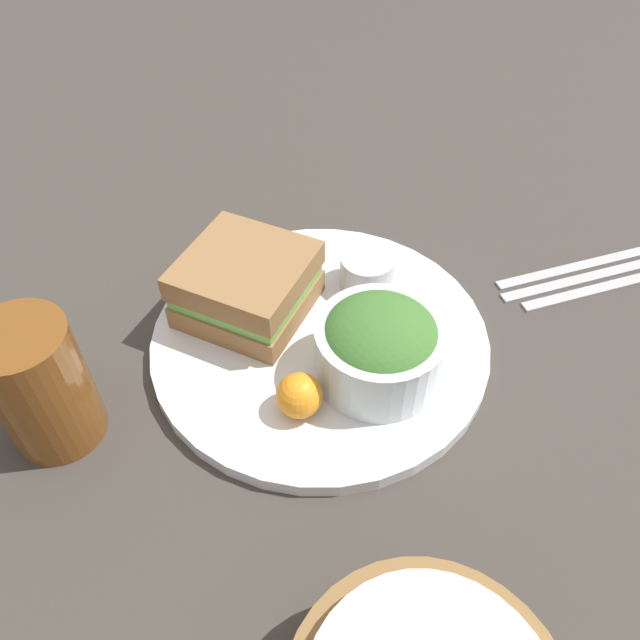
# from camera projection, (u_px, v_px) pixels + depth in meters

# --- Properties ---
(ground_plane) EXTENTS (4.00, 4.00, 0.00)m
(ground_plane) POSITION_uv_depth(u_px,v_px,m) (320.00, 345.00, 0.60)
(ground_plane) COLOR #3D3833
(plate) EXTENTS (0.32, 0.32, 0.01)m
(plate) POSITION_uv_depth(u_px,v_px,m) (320.00, 340.00, 0.59)
(plate) COLOR silver
(plate) RESTS_ON ground_plane
(sandwich) EXTENTS (0.14, 0.14, 0.06)m
(sandwich) POSITION_uv_depth(u_px,v_px,m) (247.00, 285.00, 0.59)
(sandwich) COLOR olive
(sandwich) RESTS_ON plate
(salad_bowl) EXTENTS (0.11, 0.11, 0.07)m
(salad_bowl) POSITION_uv_depth(u_px,v_px,m) (379.00, 346.00, 0.53)
(salad_bowl) COLOR silver
(salad_bowl) RESTS_ON plate
(dressing_cup) EXTENTS (0.05, 0.05, 0.04)m
(dressing_cup) POSITION_uv_depth(u_px,v_px,m) (367.00, 271.00, 0.62)
(dressing_cup) COLOR #B7B7BC
(dressing_cup) RESTS_ON plate
(orange_wedge) EXTENTS (0.04, 0.04, 0.04)m
(orange_wedge) POSITION_uv_depth(u_px,v_px,m) (299.00, 395.00, 0.51)
(orange_wedge) COLOR orange
(orange_wedge) RESTS_ON plate
(drink_glass) EXTENTS (0.08, 0.08, 0.12)m
(drink_glass) POSITION_uv_depth(u_px,v_px,m) (40.00, 386.00, 0.49)
(drink_glass) COLOR brown
(drink_glass) RESTS_ON ground_plane
(fork) EXTENTS (0.17, 0.08, 0.01)m
(fork) POSITION_uv_depth(u_px,v_px,m) (574.00, 267.00, 0.67)
(fork) COLOR #B2B2B7
(fork) RESTS_ON ground_plane
(knife) EXTENTS (0.18, 0.09, 0.01)m
(knife) POSITION_uv_depth(u_px,v_px,m) (584.00, 278.00, 0.66)
(knife) COLOR #B2B2B7
(knife) RESTS_ON ground_plane
(spoon) EXTENTS (0.16, 0.08, 0.01)m
(spoon) POSITION_uv_depth(u_px,v_px,m) (594.00, 289.00, 0.64)
(spoon) COLOR #B2B2B7
(spoon) RESTS_ON ground_plane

